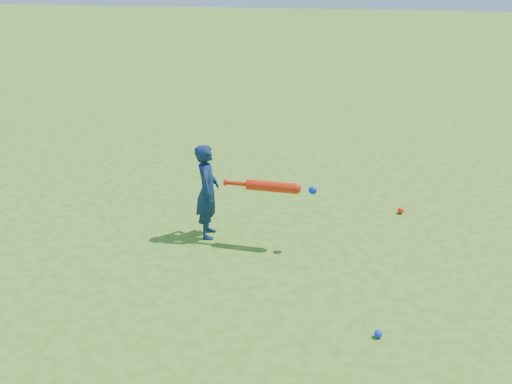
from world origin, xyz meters
TOP-DOWN VIEW (x-y plane):
  - ground at (0.00, 0.00)m, footprint 80.00×80.00m
  - child at (0.49, -0.20)m, footprint 0.31×0.40m
  - ground_ball_red at (2.38, 0.88)m, footprint 0.07×0.07m
  - ground_ball_blue at (2.27, -1.55)m, footprint 0.06×0.06m
  - bat_swing at (1.20, -0.25)m, footprint 0.91×0.10m

SIDE VIEW (x-z plane):
  - ground at x=0.00m, z-range 0.00..0.00m
  - ground_ball_blue at x=2.27m, z-range 0.00..0.06m
  - ground_ball_red at x=2.38m, z-range 0.00..0.07m
  - child at x=0.49m, z-range 0.00..0.96m
  - bat_swing at x=1.20m, z-range 0.56..0.67m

